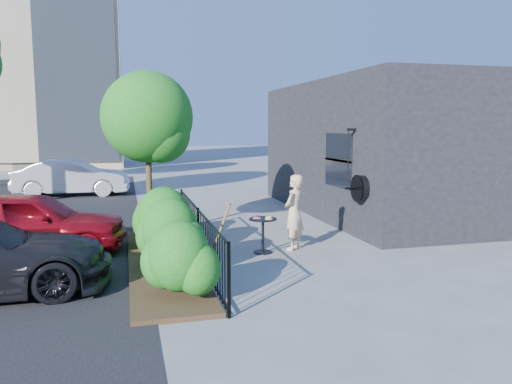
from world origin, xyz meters
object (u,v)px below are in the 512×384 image
object	(u,v)px
woman	(294,212)
shovel	(217,241)
patio_tree	(150,123)
car_silver	(72,178)
cafe_table	(263,229)
car_red	(30,223)

from	to	relation	value
woman	shovel	bearing A→B (deg)	-11.88
patio_tree	car_silver	distance (m)	8.81
cafe_table	shovel	xyz separation A→B (m)	(-1.18, -1.12, 0.07)
car_red	woman	bearing A→B (deg)	-95.01
car_red	shovel	bearing A→B (deg)	-116.77
woman	car_silver	size ratio (longest dim) A/B	0.39
shovel	car_red	size ratio (longest dim) A/B	0.34
cafe_table	car_silver	size ratio (longest dim) A/B	0.19
woman	shovel	distance (m)	2.29
shovel	car_red	world-z (taller)	car_red
cafe_table	car_silver	bearing A→B (deg)	114.65
woman	cafe_table	bearing A→B (deg)	-35.85
cafe_table	woman	xyz separation A→B (m)	(0.73, 0.11, 0.31)
shovel	car_silver	world-z (taller)	car_silver
cafe_table	patio_tree	bearing A→B (deg)	132.67
patio_tree	cafe_table	xyz separation A→B (m)	(2.16, -2.35, -2.25)
patio_tree	car_red	xyz separation A→B (m)	(-2.60, -1.18, -2.09)
cafe_table	car_red	distance (m)	4.91
shovel	car_red	xyz separation A→B (m)	(-3.58, 2.29, 0.09)
woman	car_silver	xyz separation A→B (m)	(-5.54, 10.38, -0.12)
patio_tree	car_silver	size ratio (longest dim) A/B	0.92
patio_tree	car_red	world-z (taller)	patio_tree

